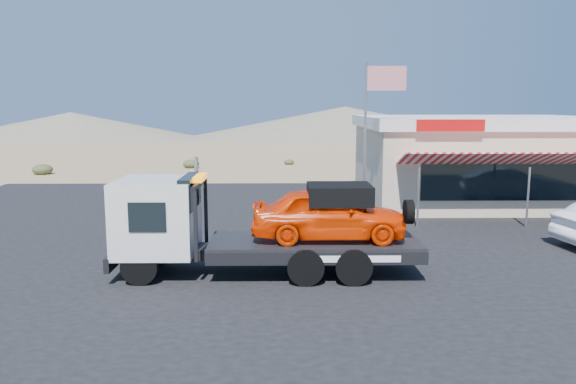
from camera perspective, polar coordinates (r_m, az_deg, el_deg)
ground at (r=17.33m, az=-5.78°, el=-6.06°), size 120.00×120.00×0.00m
asphalt_lot at (r=20.18m, az=0.64°, el=-3.85°), size 32.00×24.00×0.02m
tow_truck at (r=14.74m, az=-2.96°, el=-3.01°), size 7.87×2.33×2.63m
jerky_store at (r=27.29m, az=18.51°, el=3.24°), size 10.40×9.97×3.90m
flagpole at (r=21.46m, az=8.48°, el=6.94°), size 1.55×0.10×6.00m
distant_hills at (r=72.75m, az=-9.72°, el=6.72°), size 126.00×48.00×4.20m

